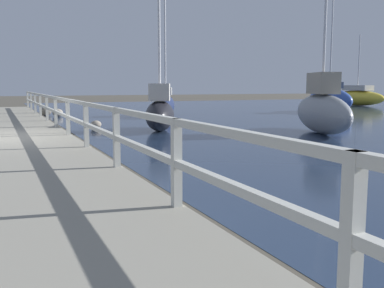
{
  "coord_description": "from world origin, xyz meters",
  "views": [
    {
      "loc": [
        0.12,
        -12.69,
        1.59
      ],
      "look_at": [
        4.51,
        -2.69,
        0.16
      ],
      "focal_mm": 42.0,
      "sensor_mm": 36.0,
      "label": 1
    }
  ],
  "objects_px": {
    "sailboat_blue": "(329,99)",
    "sailboat_navy": "(166,104)",
    "sailboat_gray": "(322,109)",
    "sailboat_yellow": "(357,97)",
    "sailboat_black": "(160,112)"
  },
  "relations": [
    {
      "from": "sailboat_gray",
      "to": "sailboat_navy",
      "type": "distance_m",
      "value": 10.3
    },
    {
      "from": "sailboat_navy",
      "to": "sailboat_blue",
      "type": "bearing_deg",
      "value": 16.96
    },
    {
      "from": "sailboat_blue",
      "to": "sailboat_navy",
      "type": "relative_size",
      "value": 1.2
    },
    {
      "from": "sailboat_blue",
      "to": "sailboat_navy",
      "type": "height_order",
      "value": "sailboat_blue"
    },
    {
      "from": "sailboat_blue",
      "to": "sailboat_yellow",
      "type": "bearing_deg",
      "value": 47.7
    },
    {
      "from": "sailboat_yellow",
      "to": "sailboat_black",
      "type": "bearing_deg",
      "value": -153.56
    },
    {
      "from": "sailboat_black",
      "to": "sailboat_yellow",
      "type": "bearing_deg",
      "value": 53.11
    },
    {
      "from": "sailboat_blue",
      "to": "sailboat_yellow",
      "type": "xyz_separation_m",
      "value": [
        8.17,
        6.28,
        -0.1
      ]
    },
    {
      "from": "sailboat_navy",
      "to": "sailboat_yellow",
      "type": "relative_size",
      "value": 1.27
    },
    {
      "from": "sailboat_navy",
      "to": "sailboat_yellow",
      "type": "xyz_separation_m",
      "value": [
        18.1,
        5.32,
        0.05
      ]
    },
    {
      "from": "sailboat_black",
      "to": "sailboat_yellow",
      "type": "relative_size",
      "value": 0.99
    },
    {
      "from": "sailboat_blue",
      "to": "sailboat_navy",
      "type": "bearing_deg",
      "value": -175.37
    },
    {
      "from": "sailboat_blue",
      "to": "sailboat_black",
      "type": "xyz_separation_m",
      "value": [
        -12.79,
        -6.18,
        -0.12
      ]
    },
    {
      "from": "sailboat_gray",
      "to": "sailboat_yellow",
      "type": "relative_size",
      "value": 1.44
    },
    {
      "from": "sailboat_navy",
      "to": "sailboat_gray",
      "type": "bearing_deg",
      "value": -57.65
    }
  ]
}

